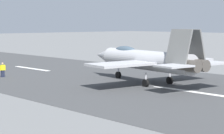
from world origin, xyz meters
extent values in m
plane|color=slate|center=(0.00, 0.00, 0.00)|extent=(400.00, 400.00, 0.00)
cube|color=#3C3D3E|center=(0.00, 0.00, 0.01)|extent=(240.00, 26.00, 0.02)
cube|color=white|center=(-0.82, 0.00, 0.02)|extent=(8.00, 0.70, 0.00)
cube|color=white|center=(25.35, 0.00, 0.02)|extent=(8.00, 0.70, 0.00)
cylinder|color=#A7A7AC|center=(5.24, -0.96, 2.41)|extent=(12.85, 3.72, 2.01)
cone|color=#A7A7AC|center=(12.98, -2.02, 2.41)|extent=(3.14, 2.09, 1.71)
ellipsoid|color=#3F5160|center=(8.79, -1.45, 3.16)|extent=(3.72, 1.58, 1.10)
cylinder|color=#47423D|center=(-1.13, 0.47, 2.41)|extent=(2.33, 1.39, 1.10)
cylinder|color=#47423D|center=(-1.28, -0.62, 2.41)|extent=(2.33, 1.39, 1.10)
cube|color=#A7A7AC|center=(4.81, 3.21, 2.31)|extent=(4.20, 6.53, 0.24)
cube|color=#A7A7AC|center=(3.70, -4.85, 2.31)|extent=(4.20, 6.53, 0.24)
cube|color=#A7A7AC|center=(-0.88, 2.31, 2.51)|extent=(2.76, 3.10, 0.16)
cube|color=#A7A7AC|center=(-1.54, -2.45, 2.51)|extent=(2.76, 3.10, 0.16)
cube|color=slate|center=(-0.12, 0.69, 4.11)|extent=(2.70, 1.29, 3.14)
cube|color=slate|center=(-0.36, -1.10, 4.11)|extent=(2.70, 1.29, 3.14)
cylinder|color=silver|center=(10.08, -1.62, 0.70)|extent=(0.18, 0.18, 1.40)
cylinder|color=black|center=(10.08, -1.62, 0.38)|extent=(0.79, 0.40, 0.76)
cylinder|color=silver|center=(3.68, 0.87, 0.70)|extent=(0.18, 0.18, 1.40)
cylinder|color=black|center=(3.68, 0.87, 0.38)|extent=(0.79, 0.40, 0.76)
cylinder|color=silver|center=(3.24, -2.30, 0.70)|extent=(0.18, 0.18, 1.40)
cylinder|color=black|center=(3.24, -2.30, 0.38)|extent=(0.79, 0.40, 0.76)
cube|color=#1E2338|center=(19.91, 7.38, 0.45)|extent=(0.24, 0.36, 0.90)
cube|color=yellow|center=(19.91, 7.38, 1.12)|extent=(0.32, 0.47, 0.61)
sphere|color=tan|center=(19.91, 7.38, 1.59)|extent=(0.22, 0.22, 0.22)
cylinder|color=yellow|center=(19.94, 7.68, 1.08)|extent=(0.10, 0.10, 0.58)
cylinder|color=yellow|center=(19.88, 7.08, 1.08)|extent=(0.10, 0.10, 0.58)
cone|color=orange|center=(13.75, -12.19, 0.28)|extent=(0.44, 0.44, 0.55)
camera|label=1|loc=(-23.43, 31.04, 6.24)|focal=67.07mm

